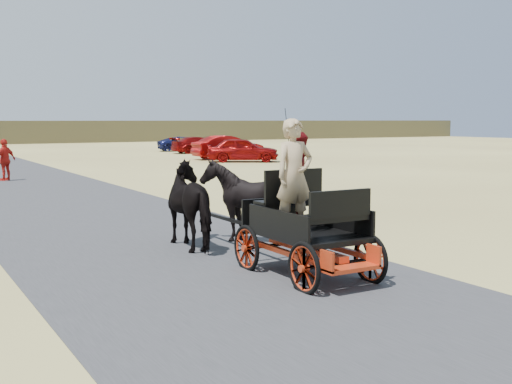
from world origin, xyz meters
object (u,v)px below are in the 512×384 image
horse_right (245,201)px  pedestrian (5,160)px  car_a (243,150)px  car_b (228,147)px  carriage (306,253)px  car_d (184,144)px  car_c (199,145)px  horse_left (196,204)px

horse_right → pedestrian: pedestrian is taller
pedestrian → car_a: size_ratio=0.41×
car_a → car_b: 2.88m
carriage → car_d: (15.08, 39.20, 0.21)m
horse_right → car_b: 27.93m
horse_right → car_b: (12.66, 24.90, -0.10)m
horse_right → car_a: horse_right is taller
car_a → pedestrian: bearing=140.7°
pedestrian → horse_right: bearing=63.5°
car_a → car_c: 10.67m
horse_left → car_b: horse_left is taller
carriage → car_a: car_a is taller
horse_right → car_a: 25.18m
car_c → car_d: car_c is taller
pedestrian → car_b: (14.71, 8.34, -0.11)m
horse_left → car_a: (13.25, 22.06, -0.12)m
horse_left → car_c: (15.30, 32.53, -0.23)m
horse_left → pedestrian: 16.58m
car_d → car_a: bearing=-175.9°
horse_left → car_a: horse_left is taller
horse_right → car_c: horse_right is taller
car_b → car_c: (1.54, 7.63, -0.14)m
pedestrian → car_d: pedestrian is taller
carriage → car_d: bearing=69.0°
carriage → car_b: (13.21, 27.90, 0.39)m
pedestrian → car_a: (14.21, 5.50, -0.14)m
horse_left → car_c: bearing=-115.2°
carriage → car_c: 38.47m
horse_right → pedestrian: bearing=-82.9°
pedestrian → car_c: pedestrian is taller
carriage → pedestrian: bearing=94.4°
horse_right → car_d: size_ratio=0.41×
carriage → pedestrian: size_ratio=1.39×
pedestrian → car_d: size_ratio=0.42×
car_b → pedestrian: bearing=122.3°
horse_right → car_a: (12.15, 22.06, -0.12)m
carriage → car_d: car_d is taller
car_a → car_b: size_ratio=0.94×
car_b → car_c: car_b is taller
horse_right → car_c: bearing=-113.6°
car_b → car_d: bearing=-6.6°
horse_left → horse_right: (1.10, 0.00, 0.00)m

